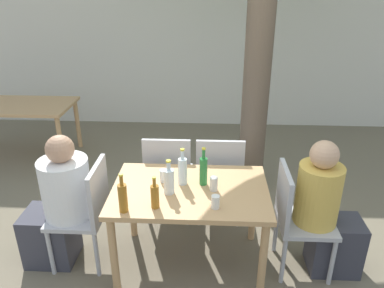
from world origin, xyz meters
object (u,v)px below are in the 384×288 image
Objects in this scene: patio_chair_1 at (296,214)px; amber_bottle_0 at (155,196)px; patio_chair_3 at (219,174)px; person_seated_0 at (59,207)px; dining_table_front at (190,199)px; patio_chair_0 at (87,208)px; dining_table_back at (19,111)px; patio_chair_2 at (168,172)px; drinking_glass_2 at (164,176)px; water_bottle_1 at (169,181)px; drinking_glass_0 at (215,202)px; amber_bottle_2 at (123,197)px; drinking_glass_1 at (214,184)px; person_seated_1 at (326,216)px; green_bottle_3 at (203,170)px; water_bottle_4 at (183,170)px.

amber_bottle_0 is (-1.08, -0.27, 0.31)m from patio_chair_1.
person_seated_0 reaches higher than patio_chair_3.
dining_table_front is 1.34× the size of patio_chair_0.
patio_chair_3 is (2.59, -1.34, -0.12)m from dining_table_back.
drinking_glass_2 is at bearing 93.07° from patio_chair_2.
amber_bottle_0 is at bearing -92.92° from drinking_glass_2.
water_bottle_1 is 0.40m from drinking_glass_0.
person_seated_0 reaches higher than amber_bottle_2.
drinking_glass_1 is (1.27, -0.01, 0.27)m from person_seated_0.
patio_chair_1 is 1.38m from amber_bottle_2.
patio_chair_0 is at bearing 90.00° from person_seated_1.
drinking_glass_2 is at bearing 174.51° from green_bottle_3.
patio_chair_0 is (1.50, -1.99, -0.12)m from dining_table_back.
dining_table_back is 3.10m from amber_bottle_0.
water_bottle_4 is at bearing 63.48° from amber_bottle_0.
water_bottle_1 reaches higher than patio_chair_0.
dining_table_front and dining_table_back have the same top height.
dining_table_front is 4.38× the size of water_bottle_1.
drinking_glass_0 is (0.20, -0.25, 0.14)m from dining_table_front.
amber_bottle_0 reaches higher than dining_table_front.
drinking_glass_0 is at bearing -41.35° from dining_table_back.
person_seated_1 is at bearing 90.00° from person_seated_0.
amber_bottle_2 is (-1.54, -0.33, 0.33)m from person_seated_1.
patio_chair_3 is at bearing 120.47° from patio_chair_0.
patio_chair_3 is at bearing 54.26° from amber_bottle_2.
dining_table_front is 0.60m from amber_bottle_2.
dining_table_front is 0.25m from green_bottle_3.
green_bottle_3 reaches higher than drinking_glass_1.
patio_chair_1 is at bearing 90.00° from person_seated_0.
water_bottle_1 is at bearing 93.17° from person_seated_1.
green_bottle_3 reaches higher than drinking_glass_2.
green_bottle_3 reaches higher than water_bottle_4.
amber_bottle_2 is (-0.45, -0.33, 0.21)m from dining_table_front.
water_bottle_4 is (1.02, 0.08, 0.33)m from person_seated_0.
green_bottle_3 is at bearing 94.68° from patio_chair_0.
person_seated_0 is at bearing -175.61° from water_bottle_4.
amber_bottle_2 reaches higher than water_bottle_1.
dining_table_front is at bearing 127.73° from drinking_glass_0.
person_seated_0 reaches higher than patio_chair_0.
amber_bottle_2 reaches higher than amber_bottle_0.
green_bottle_3 is (1.18, 0.08, 0.33)m from person_seated_0.
green_bottle_3 is at bearing 132.65° from drinking_glass_1.
patio_chair_1 is 1.10m from drinking_glass_2.
amber_bottle_2 is (-0.30, -0.26, 0.01)m from water_bottle_1.
patio_chair_2 is 0.79m from water_bottle_1.
dining_table_front is 4.09× the size of amber_bottle_2.
patio_chair_2 is 0.79× the size of person_seated_0.
amber_bottle_0 is 0.89× the size of water_bottle_1.
patio_chair_1 is 9.30× the size of drinking_glass_0.
patio_chair_2 reaches higher than drinking_glass_0.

